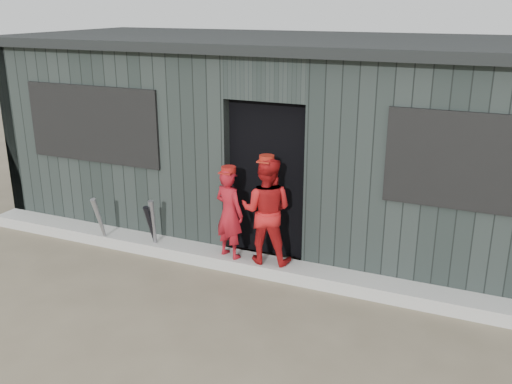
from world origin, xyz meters
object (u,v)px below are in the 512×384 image
at_px(dugout, 305,137).
at_px(bat_right, 152,230).
at_px(player_red_right, 266,210).
at_px(player_grey_back, 289,212).
at_px(bat_left, 101,223).
at_px(bat_mid, 154,227).
at_px(player_red_left, 229,213).

bearing_deg(dugout, bat_right, -127.72).
bearing_deg(dugout, player_red_right, -86.06).
bearing_deg(player_grey_back, bat_left, 35.11).
bearing_deg(player_red_right, bat_left, -2.43).
bearing_deg(bat_left, player_grey_back, 20.85).
distance_m(bat_left, bat_mid, 0.74).
relative_size(bat_left, player_grey_back, 0.68).
relative_size(bat_right, player_red_left, 0.64).
relative_size(bat_mid, player_grey_back, 0.68).
xyz_separation_m(bat_left, bat_right, (0.70, 0.11, -0.02)).
height_order(bat_right, dugout, dugout).
xyz_separation_m(bat_right, player_grey_back, (1.55, 0.75, 0.21)).
distance_m(bat_mid, player_red_left, 1.08).
bearing_deg(bat_left, player_red_left, 5.94).
height_order(bat_right, player_red_right, player_red_right).
height_order(bat_left, bat_mid, bat_mid).
xyz_separation_m(bat_left, player_red_right, (2.21, 0.24, 0.41)).
xyz_separation_m(player_grey_back, dugout, (-0.16, 1.05, 0.73)).
bearing_deg(player_grey_back, player_red_left, 68.05).
xyz_separation_m(player_red_left, player_red_right, (0.45, 0.05, 0.08)).
xyz_separation_m(player_red_left, dugout, (0.34, 1.72, 0.59)).
relative_size(player_red_left, player_grey_back, 0.99).
relative_size(player_red_right, dugout, 0.15).
height_order(player_red_left, dugout, dugout).
bearing_deg(bat_right, player_grey_back, 25.85).
height_order(bat_mid, dugout, dugout).
xyz_separation_m(player_red_right, player_grey_back, (0.04, 0.62, -0.23)).
bearing_deg(bat_mid, dugout, 52.63).
relative_size(player_red_right, player_grey_back, 1.14).
xyz_separation_m(bat_left, dugout, (2.09, 1.90, 0.92)).
distance_m(bat_mid, bat_right, 0.04).
height_order(bat_left, player_red_right, player_red_right).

